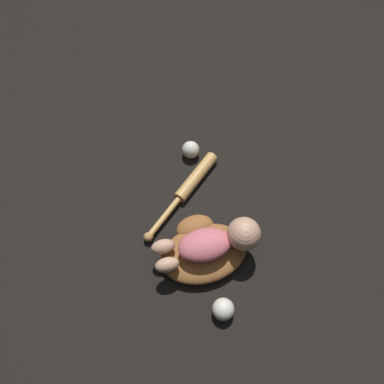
# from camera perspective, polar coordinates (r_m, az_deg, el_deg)

# --- Properties ---
(ground_plane) EXTENTS (6.00, 6.00, 0.00)m
(ground_plane) POSITION_cam_1_polar(r_m,az_deg,el_deg) (1.31, 4.02, -10.56)
(ground_plane) COLOR black
(baseball_glove) EXTENTS (0.34, 0.29, 0.07)m
(baseball_glove) POSITION_cam_1_polar(r_m,az_deg,el_deg) (1.29, 1.62, -8.64)
(baseball_glove) COLOR #935B2D
(baseball_glove) RESTS_ON ground
(baby_figure) EXTENTS (0.36, 0.15, 0.11)m
(baby_figure) POSITION_cam_1_polar(r_m,az_deg,el_deg) (1.21, 3.81, -7.54)
(baby_figure) COLOR #D16670
(baby_figure) RESTS_ON baseball_glove
(baseball_bat) EXTENTS (0.30, 0.35, 0.05)m
(baseball_bat) POSITION_cam_1_polar(r_m,az_deg,el_deg) (1.41, -0.38, 1.02)
(baseball_bat) COLOR tan
(baseball_bat) RESTS_ON ground
(baseball) EXTENTS (0.07, 0.07, 0.07)m
(baseball) POSITION_cam_1_polar(r_m,az_deg,el_deg) (1.49, -0.20, 6.45)
(baseball) COLOR silver
(baseball) RESTS_ON ground
(baseball_spare) EXTENTS (0.07, 0.07, 0.07)m
(baseball_spare) POSITION_cam_1_polar(r_m,az_deg,el_deg) (1.23, 4.78, -17.37)
(baseball_spare) COLOR silver
(baseball_spare) RESTS_ON ground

